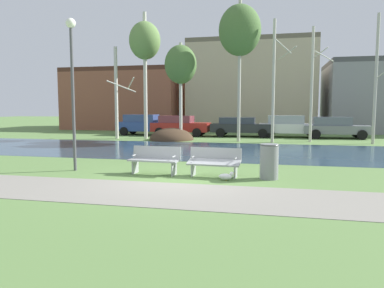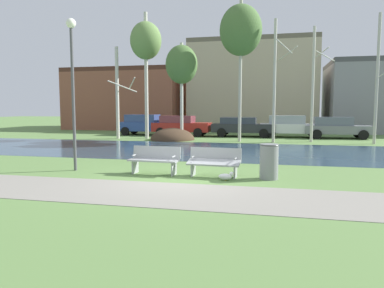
{
  "view_description": "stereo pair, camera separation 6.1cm",
  "coord_description": "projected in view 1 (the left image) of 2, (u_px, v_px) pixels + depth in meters",
  "views": [
    {
      "loc": [
        2.72,
        -10.04,
        2.08
      ],
      "look_at": [
        0.09,
        1.57,
        0.9
      ],
      "focal_mm": 34.17,
      "sensor_mm": 36.0,
      "label": 1
    },
    {
      "loc": [
        2.78,
        -10.03,
        2.08
      ],
      "look_at": [
        0.09,
        1.57,
        0.9
      ],
      "focal_mm": 34.17,
      "sensor_mm": 36.0,
      "label": 2
    }
  ],
  "objects": [
    {
      "name": "birch_right",
      "position": [
        312.0,
        83.0,
        22.17
      ],
      "size": [
        1.29,
        2.07,
        6.97
      ],
      "color": "beige",
      "rests_on": "ground"
    },
    {
      "name": "birch_far_right",
      "position": [
        377.0,
        78.0,
        20.81
      ],
      "size": [
        1.53,
        2.5,
        7.4
      ],
      "color": "#BCB7A8",
      "rests_on": "ground"
    },
    {
      "name": "building_beige_block",
      "position": [
        252.0,
        86.0,
        34.48
      ],
      "size": [
        11.48,
        6.1,
        8.28
      ],
      "color": "#BCAD8E",
      "rests_on": "ground"
    },
    {
      "name": "parked_sedan_second_red",
      "position": [
        180.0,
        125.0,
        27.41
      ],
      "size": [
        4.28,
        2.08,
        1.5
      ],
      "color": "maroon",
      "rests_on": "ground"
    },
    {
      "name": "birch_far_left",
      "position": [
        117.0,
        92.0,
        24.63
      ],
      "size": [
        1.58,
        2.85,
        6.16
      ],
      "color": "beige",
      "rests_on": "ground"
    },
    {
      "name": "seagull",
      "position": [
        226.0,
        176.0,
        10.46
      ],
      "size": [
        0.48,
        0.18,
        0.27
      ],
      "color": "white",
      "rests_on": "ground"
    },
    {
      "name": "river_band",
      "position": [
        217.0,
        150.0,
        17.88
      ],
      "size": [
        80.0,
        7.86,
        0.01
      ],
      "primitive_type": "cube",
      "color": "#2D475B",
      "rests_on": "ground"
    },
    {
      "name": "birch_center_left",
      "position": [
        181.0,
        65.0,
        23.37
      ],
      "size": [
        2.05,
        2.05,
        6.22
      ],
      "color": "beige",
      "rests_on": "ground"
    },
    {
      "name": "birch_left",
      "position": [
        145.0,
        42.0,
        24.28
      ],
      "size": [
        2.08,
        2.08,
        8.4
      ],
      "color": "beige",
      "rests_on": "ground"
    },
    {
      "name": "soil_mound",
      "position": [
        172.0,
        140.0,
        23.95
      ],
      "size": [
        2.88,
        3.13,
        1.55
      ],
      "primitive_type": "ellipsoid",
      "color": "#423021",
      "rests_on": "ground"
    },
    {
      "name": "bench_left",
      "position": [
        155.0,
        159.0,
        11.49
      ],
      "size": [
        1.63,
        0.65,
        0.87
      ],
      "color": "#9EA0A3",
      "rests_on": "ground"
    },
    {
      "name": "paved_path_strip",
      "position": [
        159.0,
        193.0,
        8.89
      ],
      "size": [
        60.0,
        2.54,
        0.01
      ],
      "primitive_type": "cube",
      "color": "gray",
      "rests_on": "ground"
    },
    {
      "name": "parked_van_nearest_blue",
      "position": [
        144.0,
        124.0,
        28.18
      ],
      "size": [
        4.29,
        2.0,
        1.58
      ],
      "color": "#2D4793",
      "rests_on": "ground"
    },
    {
      "name": "bench_right",
      "position": [
        214.0,
        161.0,
        11.07
      ],
      "size": [
        1.63,
        0.65,
        0.87
      ],
      "color": "#9EA0A3",
      "rests_on": "ground"
    },
    {
      "name": "birch_center",
      "position": [
        240.0,
        31.0,
        22.11
      ],
      "size": [
        2.56,
        2.56,
        8.68
      ],
      "color": "#BCB7A8",
      "rests_on": "ground"
    },
    {
      "name": "parked_hatch_third_dark",
      "position": [
        241.0,
        126.0,
        26.62
      ],
      "size": [
        4.51,
        1.96,
        1.41
      ],
      "color": "#282B30",
      "rests_on": "ground"
    },
    {
      "name": "parked_suv_fifth_grey",
      "position": [
        335.0,
        127.0,
        25.11
      ],
      "size": [
        4.41,
        1.99,
        1.47
      ],
      "color": "slate",
      "rests_on": "ground"
    },
    {
      "name": "streetlamp",
      "position": [
        72.0,
        69.0,
        11.87
      ],
      "size": [
        0.32,
        0.32,
        4.96
      ],
      "color": "#4C4C51",
      "rests_on": "ground"
    },
    {
      "name": "ground_plane",
      "position": [
        224.0,
        146.0,
        20.26
      ],
      "size": [
        120.0,
        120.0,
        0.0
      ],
      "primitive_type": "plane",
      "color": "#5B7F42"
    },
    {
      "name": "parked_wagon_fourth_white",
      "position": [
        289.0,
        126.0,
        25.99
      ],
      "size": [
        4.39,
        1.94,
        1.55
      ],
      "color": "silver",
      "rests_on": "ground"
    },
    {
      "name": "building_brick_low",
      "position": [
        132.0,
        100.0,
        37.98
      ],
      "size": [
        11.11,
        9.47,
        5.87
      ],
      "color": "brown",
      "rests_on": "ground"
    },
    {
      "name": "trash_bin",
      "position": [
        269.0,
        161.0,
        10.69
      ],
      "size": [
        0.56,
        0.56,
        1.04
      ],
      "color": "gray",
      "rests_on": "ground"
    },
    {
      "name": "birch_center_right",
      "position": [
        274.0,
        80.0,
        21.77
      ],
      "size": [
        1.38,
        2.28,
        7.31
      ],
      "color": "beige",
      "rests_on": "ground"
    }
  ]
}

